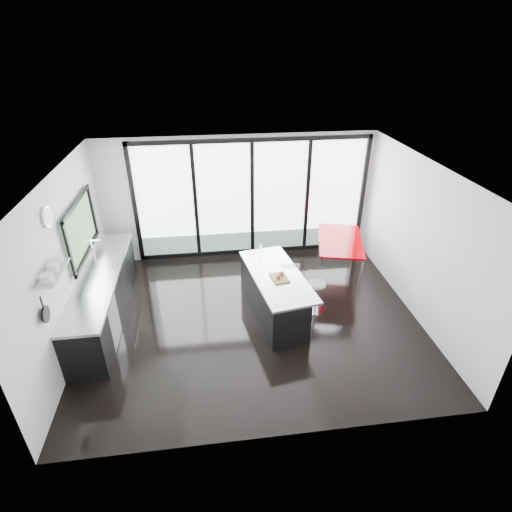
{
  "coord_description": "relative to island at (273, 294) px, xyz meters",
  "views": [
    {
      "loc": [
        -0.72,
        -5.83,
        4.64
      ],
      "look_at": [
        0.1,
        0.3,
        1.15
      ],
      "focal_mm": 28.0,
      "sensor_mm": 36.0,
      "label": 1
    }
  ],
  "objects": [
    {
      "name": "floor",
      "position": [
        -0.39,
        -0.12,
        -0.43
      ],
      "size": [
        6.0,
        5.0,
        0.0
      ],
      "primitive_type": "cube",
      "color": "black",
      "rests_on": "ground"
    },
    {
      "name": "ceiling",
      "position": [
        -0.39,
        -0.12,
        2.37
      ],
      "size": [
        6.0,
        5.0,
        0.0
      ],
      "primitive_type": "cube",
      "color": "white",
      "rests_on": "wall_back"
    },
    {
      "name": "wall_back",
      "position": [
        -0.12,
        2.34,
        0.85
      ],
      "size": [
        6.0,
        0.09,
        2.8
      ],
      "color": "silver",
      "rests_on": "ground"
    },
    {
      "name": "wall_front",
      "position": [
        -0.39,
        -2.62,
        0.97
      ],
      "size": [
        6.0,
        0.0,
        2.8
      ],
      "primitive_type": "cube",
      "color": "silver",
      "rests_on": "ground"
    },
    {
      "name": "wall_left",
      "position": [
        -3.36,
        0.15,
        1.14
      ],
      "size": [
        0.26,
        5.0,
        2.8
      ],
      "color": "silver",
      "rests_on": "ground"
    },
    {
      "name": "wall_right",
      "position": [
        2.61,
        -0.12,
        0.97
      ],
      "size": [
        0.0,
        5.0,
        2.8
      ],
      "primitive_type": "cube",
      "color": "silver",
      "rests_on": "ground"
    },
    {
      "name": "counter_cabinets",
      "position": [
        -3.06,
        0.28,
        0.04
      ],
      "size": [
        0.69,
        3.24,
        1.36
      ],
      "color": "black",
      "rests_on": "floor"
    },
    {
      "name": "island",
      "position": [
        0.0,
        0.0,
        0.0
      ],
      "size": [
        1.18,
        2.16,
        1.09
      ],
      "color": "black",
      "rests_on": "floor"
    },
    {
      "name": "bar_stool_near",
      "position": [
        0.81,
        -0.02,
        -0.12
      ],
      "size": [
        0.44,
        0.44,
        0.62
      ],
      "primitive_type": "cylinder",
      "rotation": [
        0.0,
        0.0,
        -0.15
      ],
      "color": "silver",
      "rests_on": "floor"
    },
    {
      "name": "bar_stool_far",
      "position": [
        0.35,
        0.13,
        -0.08
      ],
      "size": [
        0.51,
        0.51,
        0.68
      ],
      "primitive_type": "cylinder",
      "rotation": [
        0.0,
        0.0,
        -0.21
      ],
      "color": "silver",
      "rests_on": "floor"
    },
    {
      "name": "red_table",
      "position": [
        1.64,
        1.2,
        -0.01
      ],
      "size": [
        1.25,
        1.72,
        0.83
      ],
      "primitive_type": "cube",
      "rotation": [
        0.0,
        0.0,
        -0.26
      ],
      "color": "#A40006",
      "rests_on": "floor"
    }
  ]
}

